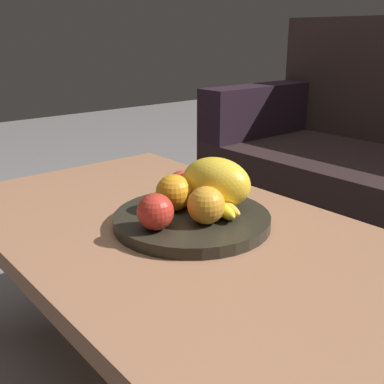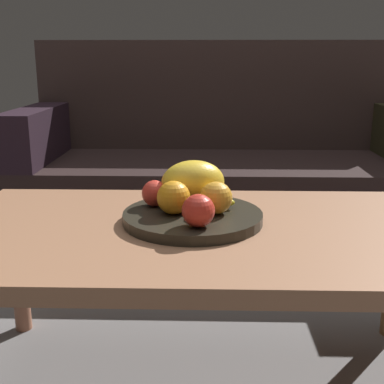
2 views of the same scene
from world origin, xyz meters
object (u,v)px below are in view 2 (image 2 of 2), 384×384
(orange_front, at_px, (173,198))
(banana_bunch, at_px, (200,196))
(apple_front, at_px, (154,193))
(couch, at_px, (220,177))
(fruit_bowl, at_px, (192,217))
(melon_large_front, at_px, (192,182))
(coffee_table, at_px, (204,244))
(orange_left, at_px, (215,198))
(apple_left, at_px, (198,211))

(orange_front, distance_m, banana_bunch, 0.09)
(apple_front, distance_m, banana_bunch, 0.11)
(apple_front, bearing_deg, couch, 79.33)
(orange_front, bearing_deg, banana_bunch, 44.02)
(orange_front, bearing_deg, apple_front, 128.51)
(fruit_bowl, bearing_deg, couch, 84.86)
(couch, bearing_deg, melon_large_front, -95.56)
(orange_front, bearing_deg, couch, 82.58)
(orange_front, bearing_deg, melon_large_front, 62.51)
(melon_large_front, bearing_deg, orange_front, -117.49)
(coffee_table, bearing_deg, banana_bunch, 97.66)
(fruit_bowl, bearing_deg, banana_bunch, 68.18)
(orange_left, bearing_deg, couch, 87.86)
(orange_left, height_order, banana_bunch, orange_left)
(apple_front, bearing_deg, banana_bunch, -1.11)
(fruit_bowl, xyz_separation_m, banana_bunch, (0.02, 0.05, 0.04))
(melon_large_front, height_order, orange_front, melon_large_front)
(melon_large_front, xyz_separation_m, apple_left, (0.02, -0.18, -0.02))
(couch, relative_size, orange_front, 21.33)
(melon_large_front, height_order, apple_front, melon_large_front)
(orange_left, bearing_deg, apple_left, -112.86)
(orange_front, height_order, apple_left, orange_front)
(apple_left, bearing_deg, orange_left, 67.14)
(melon_large_front, relative_size, apple_left, 2.20)
(couch, relative_size, orange_left, 21.98)
(fruit_bowl, xyz_separation_m, apple_front, (-0.10, 0.05, 0.05))
(orange_front, relative_size, apple_left, 1.09)
(apple_front, bearing_deg, orange_front, -51.49)
(coffee_table, distance_m, melon_large_front, 0.17)
(banana_bunch, bearing_deg, coffee_table, -82.34)
(couch, height_order, apple_left, couch)
(orange_left, xyz_separation_m, apple_left, (-0.04, -0.10, -0.00))
(couch, relative_size, apple_front, 26.06)
(coffee_table, height_order, fruit_bowl, fruit_bowl)
(melon_large_front, height_order, apple_left, melon_large_front)
(coffee_table, bearing_deg, orange_left, 42.28)
(apple_left, xyz_separation_m, banana_bunch, (0.00, 0.15, -0.01))
(coffee_table, relative_size, melon_large_front, 7.57)
(fruit_bowl, bearing_deg, orange_left, -9.86)
(orange_front, bearing_deg, apple_left, -57.10)
(fruit_bowl, relative_size, melon_large_front, 2.09)
(banana_bunch, bearing_deg, melon_large_front, 132.17)
(coffee_table, xyz_separation_m, couch, (0.07, 1.10, -0.09))
(couch, height_order, banana_bunch, couch)
(apple_front, bearing_deg, fruit_bowl, -27.60)
(melon_large_front, bearing_deg, orange_left, -54.56)
(orange_front, distance_m, apple_front, 0.08)
(orange_front, distance_m, orange_left, 0.10)
(melon_large_front, distance_m, apple_front, 0.10)
(orange_left, bearing_deg, apple_front, 158.48)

